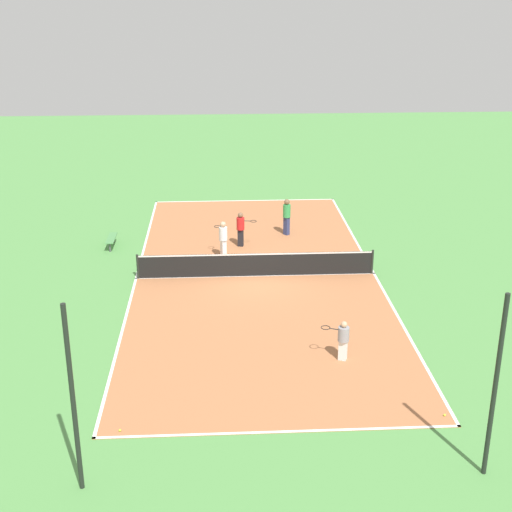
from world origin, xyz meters
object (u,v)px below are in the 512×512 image
Objects in this scene: tennis_net at (256,264)px; tennis_ball_far_baseline at (120,430)px; player_coach_red at (241,227)px; tennis_ball_midcourt at (285,217)px; fence_post_back_left at (495,388)px; bench at (111,239)px; tennis_ball_right_alley at (445,415)px; tennis_ball_left_sideline at (237,229)px; player_baseline_gray at (343,338)px; fence_post_back_right at (73,400)px; player_near_white at (223,237)px; player_far_green at (287,214)px.

tennis_ball_far_baseline is (4.29, 10.83, -0.49)m from tennis_net.
tennis_ball_midcourt is at bearing 70.84° from player_coach_red.
tennis_ball_midcourt is 21.27m from fence_post_back_left.
bench is 20.56m from fence_post_back_left.
fence_post_back_left is (-0.22, 2.47, 2.37)m from tennis_ball_right_alley.
tennis_ball_right_alley is at bearing -84.89° from fence_post_back_left.
tennis_ball_left_sideline is at bearing -84.20° from tennis_net.
tennis_net is at bearing -47.27° from player_baseline_gray.
tennis_ball_right_alley is at bearing -58.60° from player_coach_red.
player_coach_red is 23.72× the size of tennis_ball_left_sideline.
player_baseline_gray reaches higher than tennis_ball_right_alley.
bench is 17.19m from fence_post_back_right.
player_near_white reaches higher than tennis_ball_midcourt.
player_coach_red reaches higher than tennis_ball_left_sideline.
fence_post_back_right is at bearing 5.15° from bench.
tennis_ball_left_sideline is 0.01× the size of fence_post_back_right.
tennis_net is at bearing 95.80° from tennis_ball_left_sideline.
fence_post_back_left reaches higher than player_far_green.
tennis_ball_right_alley and tennis_ball_left_sideline have the same top height.
player_baseline_gray is at bearing -55.40° from tennis_ball_right_alley.
player_baseline_gray is 0.28× the size of fence_post_back_right.
player_baseline_gray is 0.77× the size of player_far_green.
fence_post_back_right is at bearing 71.76° from tennis_ball_midcourt.
fence_post_back_left is at bearing 177.99° from player_near_white.
player_far_green is (-8.22, -1.24, 0.65)m from bench.
player_near_white is 0.96× the size of player_far_green.
fence_post_back_left is at bearing -31.14° from player_far_green.
fence_post_back_right reaches higher than player_coach_red.
player_near_white reaches higher than player_baseline_gray.
player_far_green is at bearing -79.44° from tennis_ball_right_alley.
player_coach_red is 17.37m from fence_post_back_right.
fence_post_back_right is at bearing 0.00° from fence_post_back_left.
tennis_ball_left_sideline is (-3.69, -16.81, 0.00)m from tennis_ball_far_baseline.
bench is at bearing 19.28° from tennis_ball_left_sideline.
fence_post_back_left is at bearing -60.68° from player_coach_red.
tennis_ball_far_baseline is at bearing 77.63° from tennis_ball_left_sideline.
fence_post_back_right is (-1.53, 17.00, 2.04)m from bench.
player_near_white reaches higher than bench.
player_near_white is 24.85× the size of tennis_ball_far_baseline.
tennis_ball_right_alley is at bearing -165.58° from fence_post_back_right.
player_far_green is at bearing 161.13° from tennis_ball_left_sideline.
tennis_net is 2.56m from player_near_white.
fence_post_back_left is (-2.95, 20.93, 2.37)m from tennis_ball_midcourt.
fence_post_back_left reaches higher than tennis_ball_right_alley.
tennis_ball_right_alley is at bearing 98.41° from tennis_ball_midcourt.
player_far_green is at bearing -69.99° from player_near_white.
tennis_net reaches higher than tennis_ball_right_alley.
fence_post_back_left is at bearing 106.19° from tennis_ball_left_sideline.
tennis_ball_midcourt is 1.00× the size of tennis_ball_left_sideline.
fence_post_back_right reaches higher than player_far_green.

